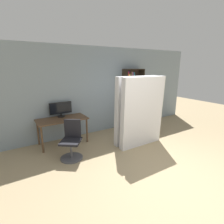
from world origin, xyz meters
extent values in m
plane|color=#9E8966|center=(0.00, 0.00, 0.00)|extent=(16.00, 16.00, 0.00)
cube|color=gray|center=(0.00, 3.34, 1.35)|extent=(8.00, 0.06, 2.70)
cube|color=brown|center=(-1.19, 2.98, 0.71)|extent=(1.33, 0.67, 0.03)
cylinder|color=brown|center=(-1.79, 2.70, 0.35)|extent=(0.05, 0.05, 0.70)
cylinder|color=brown|center=(-0.59, 2.70, 0.35)|extent=(0.05, 0.05, 0.70)
cylinder|color=brown|center=(-1.79, 3.25, 0.35)|extent=(0.05, 0.05, 0.70)
cylinder|color=brown|center=(-0.59, 3.25, 0.35)|extent=(0.05, 0.05, 0.70)
cylinder|color=black|center=(-1.14, 3.19, 0.74)|extent=(0.21, 0.21, 0.02)
cylinder|color=black|center=(-1.14, 3.19, 0.78)|extent=(0.04, 0.04, 0.07)
cube|color=black|center=(-1.14, 3.19, 0.98)|extent=(0.63, 0.02, 0.34)
cube|color=black|center=(-1.14, 3.19, 0.98)|extent=(0.60, 0.03, 0.31)
cylinder|color=#4C4C51|center=(-1.29, 2.04, 0.01)|extent=(0.52, 0.52, 0.03)
cylinder|color=#4C4C51|center=(-1.29, 2.04, 0.22)|extent=(0.05, 0.05, 0.38)
cube|color=black|center=(-1.29, 2.04, 0.43)|extent=(0.62, 0.62, 0.05)
cube|color=black|center=(-1.17, 2.20, 0.68)|extent=(0.34, 0.27, 0.45)
cube|color=#2D2319|center=(1.04, 3.15, 1.01)|extent=(0.02, 0.33, 2.02)
cube|color=#2D2319|center=(1.76, 3.15, 1.01)|extent=(0.02, 0.33, 2.02)
cube|color=#2D2319|center=(1.40, 3.30, 1.01)|extent=(0.74, 0.02, 2.02)
cube|color=#2D2319|center=(1.40, 3.15, 0.01)|extent=(0.70, 0.29, 0.02)
cube|color=#2D2319|center=(1.40, 3.15, 0.41)|extent=(0.70, 0.29, 0.02)
cube|color=#2D2319|center=(1.40, 3.15, 0.81)|extent=(0.70, 0.29, 0.02)
cube|color=#2D2319|center=(1.40, 3.15, 1.21)|extent=(0.70, 0.29, 0.02)
cube|color=#2D2319|center=(1.40, 3.15, 1.61)|extent=(0.70, 0.29, 0.02)
cube|color=#2D2319|center=(1.40, 3.15, 2.01)|extent=(0.70, 0.29, 0.02)
cube|color=red|center=(1.07, 3.14, 0.17)|extent=(0.03, 0.19, 0.31)
cube|color=teal|center=(1.11, 3.13, 0.18)|extent=(0.03, 0.24, 0.33)
cube|color=#1E4C9E|center=(1.14, 3.12, 0.17)|extent=(0.03, 0.19, 0.31)
cube|color=brown|center=(1.18, 3.15, 0.18)|extent=(0.04, 0.18, 0.32)
cube|color=#232328|center=(1.07, 3.12, 0.57)|extent=(0.03, 0.21, 0.31)
cube|color=#287A38|center=(1.11, 3.15, 0.54)|extent=(0.02, 0.17, 0.23)
cube|color=#7A2D84|center=(1.13, 3.12, 0.54)|extent=(0.02, 0.22, 0.24)
cube|color=silver|center=(1.17, 3.10, 0.58)|extent=(0.03, 0.19, 0.32)
cube|color=#287A38|center=(1.21, 3.16, 0.59)|extent=(0.04, 0.20, 0.35)
cube|color=silver|center=(1.25, 3.14, 0.55)|extent=(0.03, 0.24, 0.26)
cube|color=orange|center=(1.30, 3.10, 0.58)|extent=(0.04, 0.19, 0.32)
cube|color=red|center=(1.34, 3.13, 0.54)|extent=(0.03, 0.24, 0.25)
cube|color=#1E4C9E|center=(1.37, 3.15, 0.54)|extent=(0.04, 0.17, 0.25)
cube|color=#232328|center=(1.07, 3.13, 0.97)|extent=(0.03, 0.22, 0.30)
cube|color=brown|center=(1.11, 3.18, 0.94)|extent=(0.02, 0.17, 0.24)
cube|color=red|center=(1.14, 3.13, 0.99)|extent=(0.03, 0.23, 0.33)
cube|color=orange|center=(1.17, 3.11, 0.97)|extent=(0.02, 0.17, 0.29)
cube|color=silver|center=(1.21, 3.12, 0.95)|extent=(0.03, 0.18, 0.25)
cube|color=silver|center=(1.23, 3.14, 0.94)|extent=(0.02, 0.21, 0.23)
cube|color=#232328|center=(1.26, 3.20, 0.97)|extent=(0.02, 0.17, 0.29)
cube|color=brown|center=(1.07, 3.12, 1.37)|extent=(0.03, 0.22, 0.30)
cube|color=#7A2D84|center=(1.11, 3.11, 1.39)|extent=(0.02, 0.16, 0.33)
cube|color=brown|center=(1.14, 3.15, 1.39)|extent=(0.02, 0.21, 0.34)
cube|color=gold|center=(1.17, 3.15, 1.36)|extent=(0.03, 0.24, 0.28)
cube|color=#7A2D84|center=(1.21, 3.16, 1.39)|extent=(0.03, 0.21, 0.34)
cube|color=teal|center=(1.26, 3.12, 1.39)|extent=(0.04, 0.19, 0.34)
cube|color=orange|center=(1.30, 3.16, 1.37)|extent=(0.03, 0.21, 0.29)
cube|color=#7A2D84|center=(1.34, 3.18, 1.38)|extent=(0.04, 0.20, 0.32)
cube|color=red|center=(1.07, 3.09, 1.78)|extent=(0.04, 0.17, 0.31)
cube|color=gold|center=(1.11, 3.12, 1.74)|extent=(0.04, 0.22, 0.24)
cube|color=#7A2D84|center=(1.16, 3.18, 1.79)|extent=(0.03, 0.19, 0.34)
cube|color=brown|center=(1.20, 3.15, 1.75)|extent=(0.04, 0.22, 0.25)
cube|color=brown|center=(1.24, 3.14, 1.78)|extent=(0.04, 0.23, 0.32)
cube|color=#7A2D84|center=(1.28, 3.14, 1.77)|extent=(0.02, 0.21, 0.30)
cube|color=red|center=(1.31, 3.14, 1.74)|extent=(0.03, 0.16, 0.23)
cube|color=teal|center=(1.34, 3.11, 1.77)|extent=(0.02, 0.17, 0.29)
cube|color=teal|center=(1.37, 3.13, 1.74)|extent=(0.02, 0.17, 0.23)
cube|color=silver|center=(0.60, 1.73, 0.93)|extent=(1.31, 0.23, 1.87)
cube|color=beige|center=(1.25, 1.73, 0.93)|extent=(0.01, 0.23, 1.83)
cube|color=silver|center=(0.60, 2.01, 0.93)|extent=(1.31, 0.22, 1.87)
cube|color=beige|center=(1.25, 2.01, 0.93)|extent=(0.01, 0.22, 1.83)
camera|label=1|loc=(-2.44, -1.62, 2.13)|focal=28.00mm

